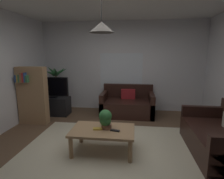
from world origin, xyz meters
name	(u,v)px	position (x,y,z in m)	size (l,w,h in m)	color
floor	(110,150)	(0.00, 0.00, -0.01)	(4.82, 5.01, 0.02)	brown
rug	(108,155)	(0.00, -0.20, 0.00)	(3.13, 2.76, 0.01)	beige
wall_back	(121,66)	(0.00, 2.54, 1.32)	(4.94, 0.06, 2.65)	silver
window_pane	(121,71)	(0.00, 2.50, 1.18)	(1.26, 0.01, 1.06)	white
couch_under_window	(127,105)	(0.22, 2.00, 0.27)	(1.44, 0.90, 0.82)	black
couch_right_side	(221,139)	(1.90, 0.11, 0.27)	(0.90, 1.55, 0.82)	black
coffee_table	(103,132)	(-0.11, -0.07, 0.36)	(1.09, 0.69, 0.42)	#A87F56
book_on_table_0	(98,129)	(-0.20, -0.08, 0.43)	(0.16, 0.09, 0.02)	gold
remote_on_table_0	(115,131)	(0.10, -0.12, 0.43)	(0.05, 0.16, 0.02)	black
potted_plant_on_table	(105,119)	(-0.07, -0.03, 0.59)	(0.23, 0.23, 0.34)	brown
tv_stand	(53,106)	(-1.86, 1.76, 0.25)	(0.90, 0.44, 0.50)	black
tv	(52,87)	(-1.86, 1.73, 0.80)	(0.93, 0.16, 0.57)	black
potted_palm_corner	(57,90)	(-1.94, 2.21, 0.60)	(0.68, 0.78, 1.36)	brown
bookshelf_corner	(32,95)	(-2.04, 1.05, 0.72)	(0.70, 0.31, 1.40)	#A87F56
pendant_lamp	(102,27)	(-0.11, -0.07, 2.11)	(0.40, 0.40, 0.62)	black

